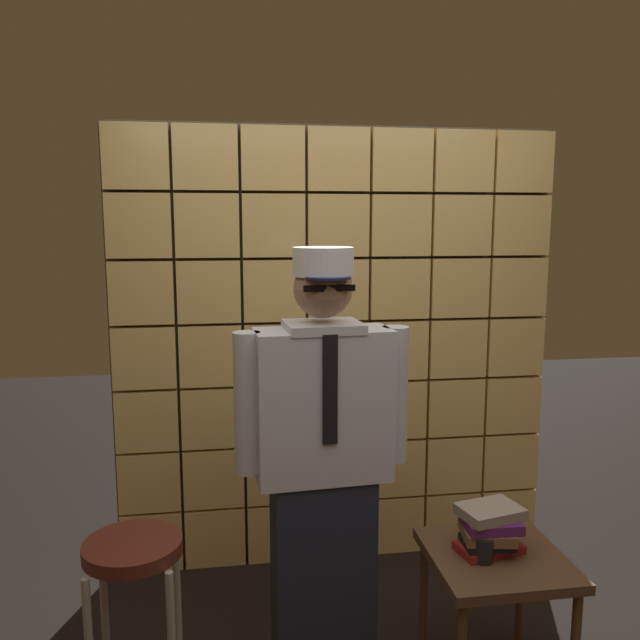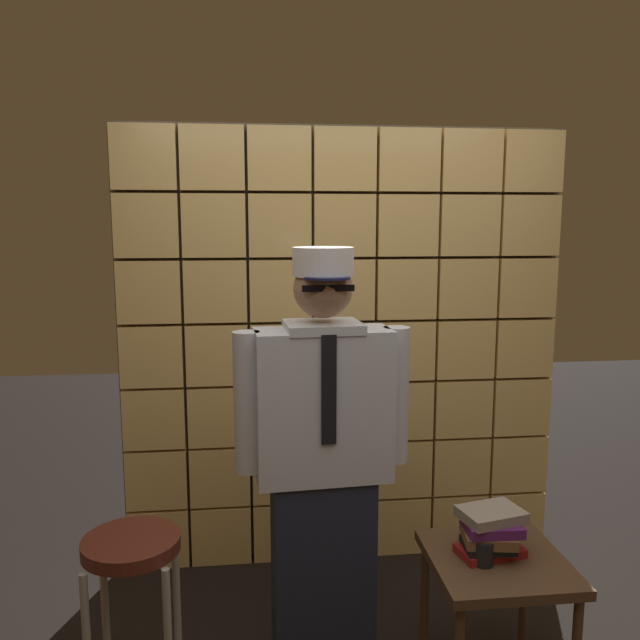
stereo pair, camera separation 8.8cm
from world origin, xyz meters
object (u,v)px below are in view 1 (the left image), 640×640
(standing_person, at_px, (323,460))
(book_stack, at_px, (489,529))
(coffee_mug, at_px, (484,549))
(side_table, at_px, (496,572))
(bar_stool, at_px, (135,592))

(standing_person, relative_size, book_stack, 6.41)
(standing_person, xyz_separation_m, book_stack, (0.64, -0.16, -0.26))
(standing_person, height_order, coffee_mug, standing_person)
(side_table, height_order, book_stack, book_stack)
(side_table, bearing_deg, bar_stool, -177.32)
(book_stack, bearing_deg, coffee_mug, -126.20)
(side_table, height_order, coffee_mug, coffee_mug)
(bar_stool, height_order, coffee_mug, bar_stool)
(bar_stool, height_order, side_table, bar_stool)
(bar_stool, bearing_deg, side_table, 2.68)
(side_table, bearing_deg, book_stack, 136.27)
(standing_person, height_order, book_stack, standing_person)
(coffee_mug, bearing_deg, book_stack, 53.80)
(book_stack, xyz_separation_m, coffee_mug, (-0.05, -0.06, -0.05))
(side_table, relative_size, coffee_mug, 4.40)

